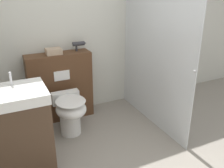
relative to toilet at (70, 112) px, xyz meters
name	(u,v)px	position (x,y,z in m)	size (l,w,h in m)	color
wall_back	(85,31)	(0.50, 0.71, 0.91)	(8.00, 0.06, 2.50)	silver
partition_panel	(60,87)	(0.02, 0.52, 0.16)	(0.92, 0.29, 1.00)	#51331E
shower_glass	(154,51)	(1.18, -0.14, 0.73)	(0.04, 1.64, 2.13)	silver
toilet	(70,112)	(0.00, 0.00, 0.00)	(0.39, 0.53, 0.55)	white
sink_vanity	(20,132)	(-0.67, -0.46, 0.14)	(0.61, 0.53, 1.10)	#473323
hair_drier	(79,44)	(0.34, 0.54, 0.77)	(0.20, 0.06, 0.14)	#2D2D33
folded_towel	(54,51)	(-0.04, 0.52, 0.71)	(0.21, 0.17, 0.08)	tan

